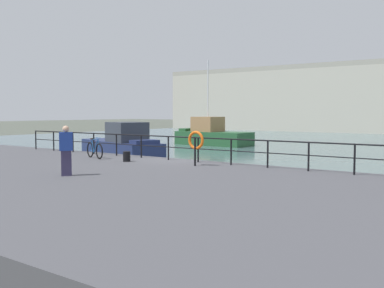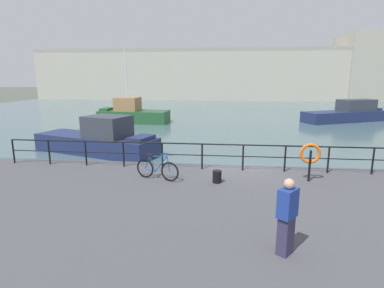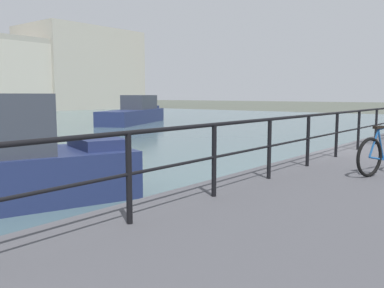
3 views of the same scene
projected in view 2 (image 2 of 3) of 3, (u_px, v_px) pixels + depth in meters
ground_plane at (240, 183)px, 13.48m from camera, size 240.00×240.00×0.00m
water_basin at (231, 110)px, 42.82m from camera, size 80.00×60.00×0.01m
quay_promenade at (253, 260)px, 7.08m from camera, size 56.00×13.00×0.80m
harbor_building at (268, 74)px, 62.33m from camera, size 77.82×11.43×12.57m
moored_blue_motorboat at (347, 113)px, 31.84m from camera, size 9.06×5.90×2.23m
moored_white_yacht at (99, 140)px, 18.52m from camera, size 8.16×4.68×2.29m
moored_green_narrowboat at (132, 114)px, 31.14m from camera, size 6.98×3.01×7.49m
quay_railing at (243, 153)px, 12.42m from camera, size 19.94×0.07×1.08m
parked_bicycle at (157, 169)px, 11.38m from camera, size 1.70×0.61×0.98m
mooring_bollard at (217, 177)px, 11.06m from camera, size 0.32×0.32×0.44m
life_ring_stand at (310, 155)px, 11.10m from camera, size 0.75×0.16×1.40m
standing_person at (287, 216)px, 6.45m from camera, size 0.49×0.52×1.69m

